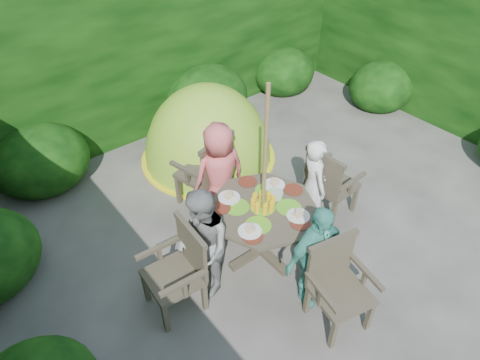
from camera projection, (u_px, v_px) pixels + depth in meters
ground at (327, 246)px, 5.19m from camera, size 60.00×60.00×0.00m
hedge_enclosure at (258, 113)px, 5.21m from camera, size 9.00×9.00×2.50m
patio_table at (263, 214)px, 4.75m from camera, size 1.25×1.25×0.86m
parasol_pole at (264, 180)px, 4.43m from camera, size 0.04×0.04×2.20m
garden_chair_right at (329, 182)px, 5.33m from camera, size 0.55×0.61×0.97m
garden_chair_left at (180, 269)px, 4.27m from camera, size 0.55×0.61×0.96m
garden_chair_back at (208, 171)px, 5.45m from camera, size 0.73×0.68×1.04m
garden_chair_front at (337, 283)px, 4.15m from camera, size 0.66×0.61×0.94m
child_right at (313, 185)px, 5.12m from camera, size 0.44×0.53×1.25m
child_left at (203, 245)px, 4.33m from camera, size 0.67×0.76×1.32m
child_back at (220, 174)px, 5.18m from camera, size 0.73×0.54×1.38m
child_front at (315, 257)px, 4.24m from camera, size 0.76×0.36×1.27m
dome_tent at (209, 157)px, 6.61m from camera, size 2.41×2.41×2.34m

